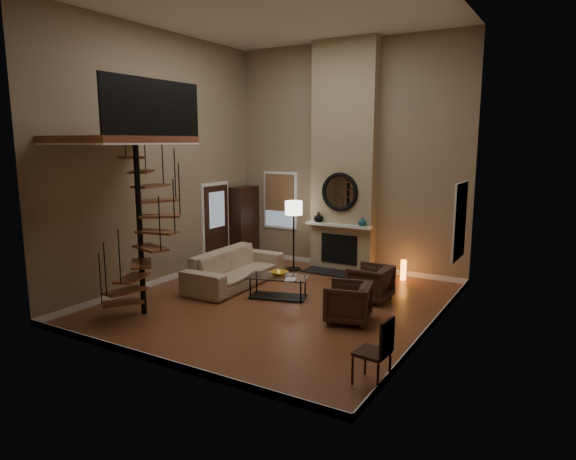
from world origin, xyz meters
The scene contains 33 objects.
ground centered at (0.00, 0.00, -0.01)m, with size 6.00×6.50×0.01m, color brown.
back_wall centered at (0.00, 3.25, 2.75)m, with size 6.00×0.02×5.50m, color #8E7A5B.
front_wall centered at (0.00, -3.25, 2.75)m, with size 6.00×0.02×5.50m, color #8E7A5B.
left_wall centered at (-3.00, 0.00, 2.75)m, with size 0.02×6.50×5.50m, color #8E7A5B.
right_wall centered at (3.00, 0.00, 2.75)m, with size 0.02×6.50×5.50m, color #8E7A5B.
ceiling centered at (0.00, 0.00, 5.50)m, with size 6.00×6.50×0.01m, color silver.
baseboard_back centered at (0.00, 3.24, 0.06)m, with size 6.00×0.02×0.12m, color white.
baseboard_front centered at (0.00, -3.24, 0.06)m, with size 6.00×0.02×0.12m, color white.
baseboard_left centered at (-2.99, 0.00, 0.06)m, with size 0.02×6.50×0.12m, color white.
baseboard_right centered at (2.99, 0.00, 0.06)m, with size 0.02×6.50×0.12m, color white.
chimney_breast centered at (0.00, 3.06, 2.75)m, with size 1.60×0.38×5.50m, color #9A8864.
hearth centered at (0.00, 2.57, 0.02)m, with size 1.50×0.60×0.04m, color black.
firebox centered at (0.00, 2.86, 0.55)m, with size 0.95×0.02×0.72m, color black.
mantel centered at (0.00, 2.78, 1.15)m, with size 1.70×0.18×0.06m, color white.
mirror_frame centered at (0.00, 2.84, 1.95)m, with size 0.94×0.94×0.10m, color black.
mirror_disc centered at (0.00, 2.85, 1.95)m, with size 0.80×0.80×0.01m, color white.
vase_left centered at (-0.55, 2.82, 1.30)m, with size 0.24×0.24×0.25m, color black.
vase_right centered at (0.60, 2.82, 1.28)m, with size 0.20×0.20×0.21m, color #174A51.
window_back centered at (-1.90, 3.22, 1.62)m, with size 1.02×0.06×1.52m.
window_right centered at (2.97, 2.00, 1.63)m, with size 0.06×1.02×1.52m.
entry_door centered at (-2.95, 1.80, 1.05)m, with size 0.10×1.05×2.16m.
loft centered at (-2.04, -1.80, 3.24)m, with size 1.70×2.20×1.09m.
spiral_stair centered at (-1.78, -1.79, 1.78)m, with size 1.47×1.47×4.06m.
hutch centered at (-2.81, 2.84, 0.95)m, with size 0.42×0.90×2.00m, color black.
sofa centered at (-1.48, 0.59, 0.40)m, with size 2.59×1.01×0.76m, color tan.
armchair_near centered at (1.58, 1.09, 0.35)m, with size 0.76×0.78×0.71m, color #43291F.
armchair_far centered at (1.69, -0.26, 0.35)m, with size 0.76×0.78×0.71m, color #43291F.
coffee_table centered at (-0.17, 0.28, 0.28)m, with size 1.36×0.95×0.46m.
bowl centered at (-0.17, 0.33, 0.50)m, with size 0.35×0.35×0.09m, color gold.
book centered at (0.18, 0.13, 0.46)m, with size 0.22×0.29×0.03m, color gray.
floor_lamp centered at (-1.02, 2.40, 1.41)m, with size 0.42×0.42×1.73m.
accent_lamp centered at (1.64, 2.81, 0.25)m, with size 0.13×0.13×0.46m, color orange.
side_chair centered at (2.92, -2.27, 0.53)m, with size 0.46×0.43×0.91m.
Camera 1 is at (4.99, -8.09, 3.14)m, focal length 31.23 mm.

